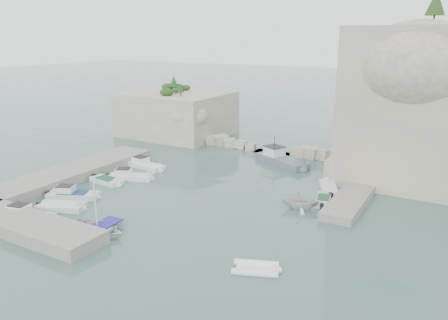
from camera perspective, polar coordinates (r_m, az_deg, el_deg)
The scene contains 22 objects.
ground at distance 43.61m, azimuth -3.97°, elevation -5.66°, with size 400.00×400.00×0.00m, color #436561.
cliff_terrace at distance 54.50m, azimuth 18.46°, elevation -0.65°, with size 8.00×10.00×2.50m, color beige.
outcrop_west at distance 73.61m, azimuth -6.12°, elevation 6.01°, with size 16.00×14.00×7.00m, color beige.
quay_west at distance 53.71m, azimuth -19.84°, elevation -1.80°, with size 5.00×24.00×1.10m, color #9E9689.
quay_south at distance 41.95m, azimuth -25.51°, elevation -7.35°, with size 18.00×4.00×1.10m, color #9E9689.
ledge_east at distance 47.18m, azimuth 16.91°, elevation -4.13°, with size 3.00×16.00×0.80m, color #9E9689.
breakwater at distance 62.34m, azimuth 6.58°, elevation 1.57°, with size 28.00×3.00×1.40m, color beige.
motorboat_a at distance 55.99m, azimuth -10.23°, elevation -0.98°, with size 6.01×1.79×1.40m, color white, non-canonical shape.
motorboat_b at distance 51.79m, azimuth -12.13°, elevation -2.47°, with size 5.50×1.80×1.40m, color white, non-canonical shape.
motorboat_c at distance 51.11m, azimuth -15.08°, elevation -2.92°, with size 4.44×1.61×0.70m, color silver, non-canonical shape.
motorboat_d at distance 47.54m, azimuth -19.08°, elevation -4.68°, with size 5.69×1.69×1.40m, color silver, non-canonical shape.
motorboat_e at distance 44.87m, azimuth -20.44°, elevation -6.05°, with size 4.83×1.98×0.70m, color silver, non-canonical shape.
motorboat_f at distance 43.84m, azimuth -24.34°, elevation -7.00°, with size 5.79×1.72×1.40m, color white, non-canonical shape.
rowboat at distance 38.76m, azimuth -16.15°, elevation -9.15°, with size 3.69×5.16×1.07m, color white.
inflatable_dinghy at distance 31.94m, azimuth 4.14°, elevation -14.18°, with size 3.57×1.73×0.44m, color white, non-canonical shape.
tender_east_a at distance 42.83m, azimuth 9.90°, elevation -6.29°, with size 3.04×3.53×1.86m, color silver.
tender_east_b at distance 44.77m, azimuth 12.82°, elevation -5.46°, with size 3.91×1.33×0.70m, color silver, non-canonical shape.
tender_east_c at distance 48.24m, azimuth 13.48°, elevation -3.94°, with size 5.11×1.65×0.70m, color silver, non-canonical shape.
tender_east_d at distance 52.04m, azimuth 15.25°, elevation -2.60°, with size 1.89×5.03×1.94m, color silver.
work_boat at distance 57.10m, azimuth 7.57°, elevation -0.53°, with size 8.66×2.56×2.20m, color slate, non-canonical shape.
rowboat_mast at distance 37.75m, azimuth -16.46°, elevation -5.51°, with size 0.10×0.10×4.20m, color white.
vegetation at distance 58.19m, azimuth 26.17°, elevation 16.24°, with size 53.48×13.88×13.40m.
Camera 1 is at (22.85, -33.54, 15.96)m, focal length 35.00 mm.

